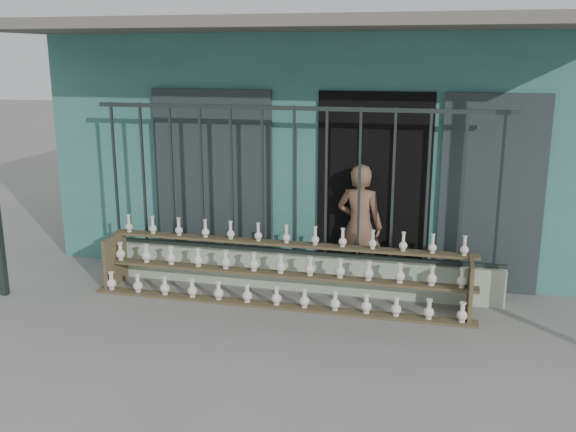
# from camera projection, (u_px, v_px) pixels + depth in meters

# --- Properties ---
(ground) EXTENTS (60.00, 60.00, 0.00)m
(ground) POSITION_uv_depth(u_px,v_px,m) (266.00, 330.00, 6.77)
(ground) COLOR slate
(workshop_building) EXTENTS (7.40, 6.60, 3.21)m
(workshop_building) POSITION_uv_depth(u_px,v_px,m) (336.00, 131.00, 10.35)
(workshop_building) COLOR #346E66
(workshop_building) RESTS_ON ground
(parapet_wall) EXTENTS (5.00, 0.20, 0.45)m
(parapet_wall) POSITION_uv_depth(u_px,v_px,m) (294.00, 271.00, 7.93)
(parapet_wall) COLOR #A7B89E
(parapet_wall) RESTS_ON ground
(security_fence) EXTENTS (5.00, 0.04, 1.80)m
(security_fence) POSITION_uv_depth(u_px,v_px,m) (294.00, 182.00, 7.66)
(security_fence) COLOR #283330
(security_fence) RESTS_ON parapet_wall
(shelf_rack) EXTENTS (4.50, 0.68, 0.85)m
(shelf_rack) POSITION_uv_depth(u_px,v_px,m) (281.00, 271.00, 7.52)
(shelf_rack) COLOR brown
(shelf_rack) RESTS_ON ground
(elderly_woman) EXTENTS (0.61, 0.45, 1.56)m
(elderly_woman) POSITION_uv_depth(u_px,v_px,m) (359.00, 226.00, 7.86)
(elderly_woman) COLOR brown
(elderly_woman) RESTS_ON ground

